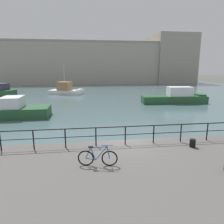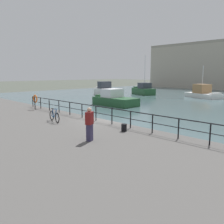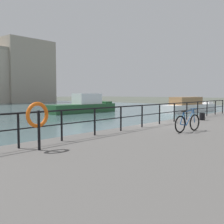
{
  "view_description": "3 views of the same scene",
  "coord_description": "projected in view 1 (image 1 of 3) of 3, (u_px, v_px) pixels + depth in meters",
  "views": [
    {
      "loc": [
        -2.3,
        -11.46,
        5.03
      ],
      "look_at": [
        -0.43,
        2.17,
        1.99
      ],
      "focal_mm": 32.78,
      "sensor_mm": 36.0,
      "label": 1
    },
    {
      "loc": [
        12.72,
        -11.5,
        4.06
      ],
      "look_at": [
        -1.13,
        1.86,
        0.94
      ],
      "focal_mm": 37.96,
      "sensor_mm": 36.0,
      "label": 2
    },
    {
      "loc": [
        -12.86,
        -8.14,
        2.39
      ],
      "look_at": [
        -0.46,
        2.19,
        1.27
      ],
      "focal_mm": 44.63,
      "sensor_mm": 36.0,
      "label": 3
    }
  ],
  "objects": [
    {
      "name": "ground_plane",
      "position": [
        124.0,
        151.0,
        12.48
      ],
      "size": [
        240.0,
        240.0,
        0.0
      ],
      "primitive_type": "plane",
      "color": "#4C5147"
    },
    {
      "name": "water_basin",
      "position": [
        95.0,
        92.0,
        41.69
      ],
      "size": [
        80.0,
        60.0,
        0.01
      ],
      "primitive_type": "cube",
      "color": "#476066",
      "rests_on": "ground_plane"
    },
    {
      "name": "harbor_building",
      "position": [
        108.0,
        63.0,
        66.09
      ],
      "size": [
        65.28,
        15.77,
        15.08
      ],
      "color": "#A89E8E",
      "rests_on": "ground_plane"
    },
    {
      "name": "moored_small_launch",
      "position": [
        66.0,
        90.0,
        38.58
      ],
      "size": [
        6.83,
        4.77,
        5.41
      ],
      "rotation": [
        0.0,
        0.0,
        -0.35
      ],
      "color": "white",
      "rests_on": "water_basin"
    },
    {
      "name": "moored_white_yacht",
      "position": [
        176.0,
        97.0,
        28.92
      ],
      "size": [
        9.16,
        2.9,
        2.29
      ],
      "rotation": [
        0.0,
        0.0,
        -0.07
      ],
      "color": "#23512D",
      "rests_on": "water_basin"
    },
    {
      "name": "moored_blue_motorboat",
      "position": [
        18.0,
        110.0,
        20.72
      ],
      "size": [
        5.91,
        2.91,
        2.11
      ],
      "rotation": [
        0.0,
        0.0,
        3.15
      ],
      "color": "#23512D",
      "rests_on": "water_basin"
    },
    {
      "name": "quay_railing",
      "position": [
        125.0,
        132.0,
        11.42
      ],
      "size": [
        19.89,
        0.07,
        1.08
      ],
      "color": "black",
      "rests_on": "quay_promenade"
    },
    {
      "name": "parked_bicycle",
      "position": [
        98.0,
        158.0,
        8.99
      ],
      "size": [
        1.76,
        0.35,
        0.98
      ],
      "rotation": [
        0.0,
        0.0,
        -0.16
      ],
      "color": "black",
      "rests_on": "quay_promenade"
    },
    {
      "name": "mooring_bollard",
      "position": [
        193.0,
        143.0,
        11.16
      ],
      "size": [
        0.32,
        0.32,
        0.44
      ],
      "primitive_type": "cylinder",
      "color": "black",
      "rests_on": "quay_promenade"
    }
  ]
}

